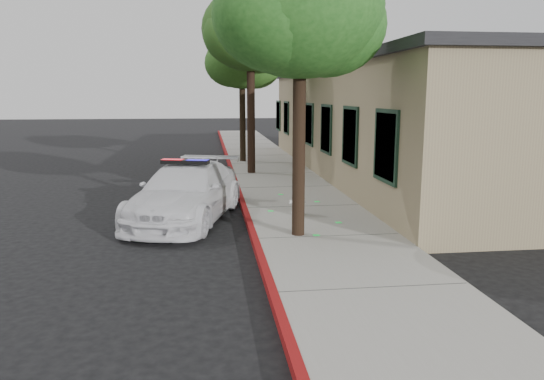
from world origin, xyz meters
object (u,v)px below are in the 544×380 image
(police_car, at_px, (186,192))
(street_tree_far, at_px, (242,62))
(street_tree_near, at_px, (301,14))
(fire_hydrant, at_px, (298,200))
(street_tree_mid, at_px, (250,34))
(clapboard_building, at_px, (403,120))

(police_car, xyz_separation_m, street_tree_far, (2.16, 10.41, 3.82))
(street_tree_far, bearing_deg, street_tree_near, -88.67)
(police_car, height_order, fire_hydrant, police_car)
(street_tree_mid, xyz_separation_m, street_tree_far, (-0.06, 3.50, -0.78))
(street_tree_near, bearing_deg, police_car, 137.95)
(clapboard_building, height_order, street_tree_far, street_tree_far)
(street_tree_mid, bearing_deg, fire_hydrant, -85.74)
(fire_hydrant, xyz_separation_m, street_tree_mid, (-0.54, 7.25, 4.80))
(clapboard_building, distance_m, street_tree_far, 7.49)
(street_tree_mid, bearing_deg, street_tree_near, -88.52)
(street_tree_near, xyz_separation_m, street_tree_mid, (-0.24, 9.12, 0.63))
(clapboard_building, distance_m, street_tree_mid, 6.73)
(clapboard_building, distance_m, street_tree_near, 10.79)
(police_car, distance_m, street_tree_near, 5.17)
(clapboard_building, distance_m, fire_hydrant, 8.92)
(clapboard_building, xyz_separation_m, street_tree_near, (-5.68, -8.81, 2.56))
(clapboard_building, distance_m, police_car, 10.56)
(clapboard_building, bearing_deg, street_tree_mid, 176.94)
(clapboard_building, relative_size, fire_hydrant, 28.09)
(clapboard_building, height_order, police_car, clapboard_building)
(fire_hydrant, relative_size, street_tree_near, 0.12)
(police_car, relative_size, street_tree_near, 0.86)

